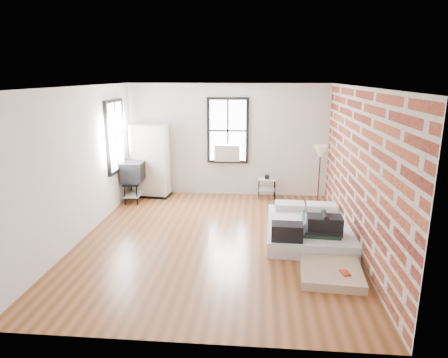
# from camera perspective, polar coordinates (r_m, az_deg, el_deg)

# --- Properties ---
(ground) EXTENTS (6.00, 6.00, 0.00)m
(ground) POSITION_cam_1_polar(r_m,az_deg,el_deg) (7.57, -1.25, -8.63)
(ground) COLOR brown
(ground) RESTS_ON ground
(room_shell) EXTENTS (5.02, 6.02, 2.80)m
(room_shell) POSITION_cam_1_polar(r_m,az_deg,el_deg) (7.40, 0.76, 4.89)
(room_shell) COLOR silver
(room_shell) RESTS_ON ground
(mattress_main) EXTENTS (1.61, 2.14, 0.67)m
(mattress_main) POSITION_cam_1_polar(r_m,az_deg,el_deg) (7.76, 11.95, -6.91)
(mattress_main) COLOR white
(mattress_main) RESTS_ON ground
(mattress_bare) EXTENTS (1.04, 1.80, 0.37)m
(mattress_bare) POSITION_cam_1_polar(r_m,az_deg,el_deg) (6.91, 14.53, -10.50)
(mattress_bare) COLOR #CAB792
(mattress_bare) RESTS_ON ground
(wardrobe) EXTENTS (0.96, 0.60, 1.82)m
(wardrobe) POSITION_cam_1_polar(r_m,az_deg,el_deg) (10.15, -10.45, 2.54)
(wardrobe) COLOR black
(wardrobe) RESTS_ON ground
(side_table) EXTENTS (0.45, 0.36, 0.59)m
(side_table) POSITION_cam_1_polar(r_m,az_deg,el_deg) (9.98, 6.14, -0.55)
(side_table) COLOR black
(side_table) RESTS_ON ground
(floor_lamp) EXTENTS (0.32, 0.32, 1.48)m
(floor_lamp) POSITION_cam_1_polar(r_m,az_deg,el_deg) (9.16, 13.60, 3.32)
(floor_lamp) COLOR #311B10
(floor_lamp) RESTS_ON ground
(tv_stand) EXTENTS (0.52, 0.71, 0.98)m
(tv_stand) POSITION_cam_1_polar(r_m,az_deg,el_deg) (9.81, -12.85, 0.77)
(tv_stand) COLOR black
(tv_stand) RESTS_ON ground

